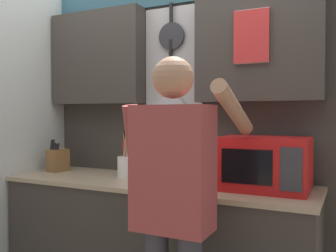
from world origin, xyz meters
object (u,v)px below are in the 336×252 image
at_px(knife_block, 58,160).
at_px(person, 174,194).
at_px(microwave, 264,163).
at_px(utensil_crock, 126,165).

xyz_separation_m(knife_block, person, (1.32, -0.62, -0.03)).
bearing_deg(knife_block, person, -25.26).
xyz_separation_m(microwave, person, (-0.31, -0.62, -0.10)).
distance_m(knife_block, person, 1.46).
height_order(microwave, person, person).
xyz_separation_m(utensil_crock, person, (0.68, -0.62, -0.03)).
bearing_deg(knife_block, microwave, -0.02).
bearing_deg(knife_block, utensil_crock, 0.06).
relative_size(microwave, knife_block, 2.05).
height_order(microwave, knife_block, microwave).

